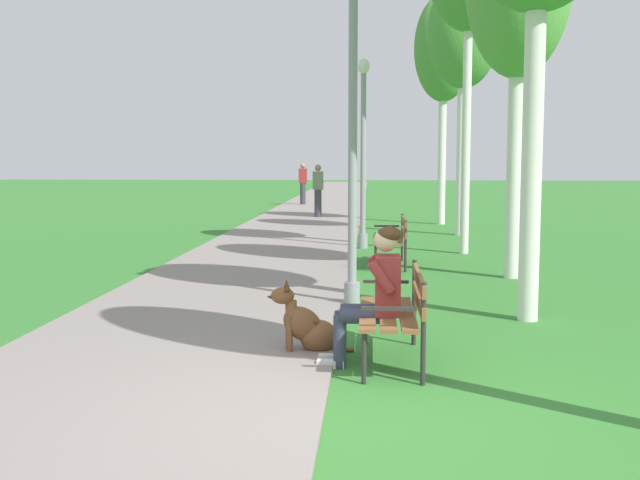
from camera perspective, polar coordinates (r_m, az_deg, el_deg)
The scene contains 12 objects.
ground_plane at distance 5.58m, azimuth 2.44°, elevation -13.24°, with size 120.00×120.00×0.00m, color #33752D.
paved_path at distance 29.39m, azimuth 0.04°, elevation 2.50°, with size 3.22×60.00×0.04m, color gray.
park_bench_near at distance 7.00m, azimuth 5.79°, elevation -4.93°, with size 0.55×1.50×0.85m.
park_bench_mid at distance 13.25m, azimuth 5.42°, elevation 0.27°, with size 0.55×1.50×0.85m.
person_seated_on_near_bench at distance 6.85m, azimuth 4.10°, elevation -3.73°, with size 0.74×0.49×1.25m.
dog_brown at distance 7.35m, azimuth -0.92°, elevation -6.40°, with size 0.83×0.35×0.71m.
lamp_post_near at distance 9.56m, azimuth 2.43°, elevation 7.64°, with size 0.24×0.24×4.07m.
lamp_post_mid at distance 15.80m, azimuth 3.21°, elevation 6.58°, with size 0.24×0.24×3.84m.
birch_tree_fifth at distance 19.05m, azimuth 10.54°, elevation 14.64°, with size 1.70×1.49×6.12m.
birch_tree_sixth at distance 22.05m, azimuth 9.11°, elevation 13.62°, with size 1.62×1.50×6.31m.
pedestrian_distant at distance 23.80m, azimuth -0.15°, elevation 3.64°, with size 0.32×0.22×1.65m.
pedestrian_further_distant at distance 30.37m, azimuth -1.27°, elevation 4.17°, with size 0.32×0.22×1.65m.
Camera 1 is at (0.12, -5.27, 1.84)m, focal length 43.36 mm.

